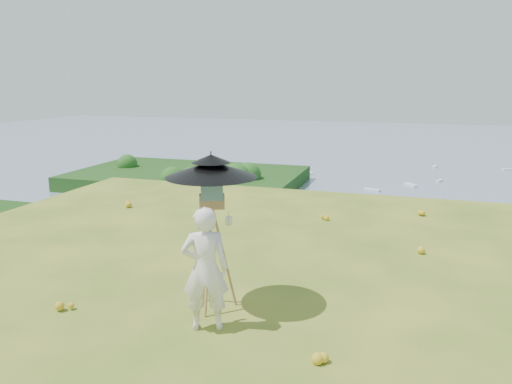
% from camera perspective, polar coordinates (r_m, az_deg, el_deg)
% --- Properties ---
extents(ground, '(14.00, 14.00, 0.00)m').
position_cam_1_polar(ground, '(7.84, -0.93, -10.56)').
color(ground, '#49691E').
rests_on(ground, ground).
extents(shoreline_tier, '(170.00, 28.00, 8.00)m').
position_cam_1_polar(shoreline_tier, '(90.72, 14.78, -13.36)').
color(shoreline_tier, gray).
rests_on(shoreline_tier, bay_water).
extents(bay_water, '(700.00, 700.00, 0.00)m').
position_cam_1_polar(bay_water, '(249.62, 16.88, 3.52)').
color(bay_water, slate).
rests_on(bay_water, ground).
extents(peninsula, '(90.00, 60.00, 12.00)m').
position_cam_1_polar(peninsula, '(182.20, -7.84, 2.35)').
color(peninsula, '#13340E').
rests_on(peninsula, bay_water).
extents(slope_trees, '(110.00, 50.00, 6.00)m').
position_cam_1_polar(slope_trees, '(45.64, 13.48, -11.11)').
color(slope_trees, '#1D5519').
rests_on(slope_trees, forest_slope).
extents(harbor_town, '(110.00, 22.00, 5.00)m').
position_cam_1_polar(harbor_town, '(88.12, 15.02, -9.55)').
color(harbor_town, white).
rests_on(harbor_town, shoreline_tier).
extents(moored_boats, '(140.00, 140.00, 0.70)m').
position_cam_1_polar(moored_boats, '(172.45, 12.24, 0.02)').
color(moored_boats, white).
rests_on(moored_boats, bay_water).
extents(wildflowers, '(10.00, 10.50, 0.12)m').
position_cam_1_polar(wildflowers, '(8.04, -0.36, -9.50)').
color(wildflowers, gold).
rests_on(wildflowers, ground).
extents(painter, '(0.68, 0.57, 1.60)m').
position_cam_1_polar(painter, '(6.29, -5.83, -8.76)').
color(painter, white).
rests_on(painter, ground).
extents(field_easel, '(0.88, 0.88, 1.76)m').
position_cam_1_polar(field_easel, '(6.83, -4.96, -6.29)').
color(field_easel, olive).
rests_on(field_easel, ground).
extents(sun_umbrella, '(1.60, 1.60, 0.74)m').
position_cam_1_polar(sun_umbrella, '(6.61, -5.12, 1.51)').
color(sun_umbrella, black).
rests_on(sun_umbrella, field_easel).
extents(painter_cap, '(0.25, 0.27, 0.10)m').
position_cam_1_polar(painter_cap, '(6.06, -5.99, -2.07)').
color(painter_cap, '#D57577').
rests_on(painter_cap, painter).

